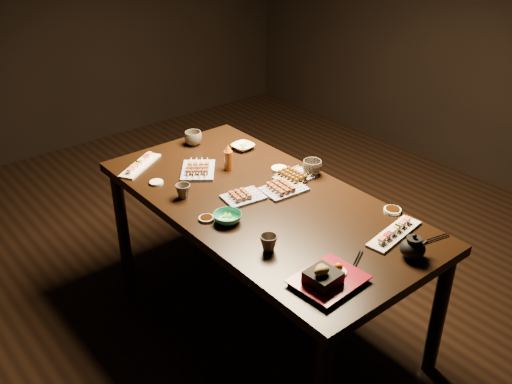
% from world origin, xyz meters
% --- Properties ---
extents(ground, '(5.00, 5.00, 0.00)m').
position_xyz_m(ground, '(0.00, 0.00, 0.00)').
color(ground, black).
rests_on(ground, ground).
extents(dining_table, '(0.96, 1.83, 0.75)m').
position_xyz_m(dining_table, '(-0.44, -0.36, 0.38)').
color(dining_table, black).
rests_on(dining_table, ground).
extents(sushi_platter_near, '(0.35, 0.14, 0.04)m').
position_xyz_m(sushi_platter_near, '(-0.19, -0.99, 0.77)').
color(sushi_platter_near, white).
rests_on(sushi_platter_near, dining_table).
extents(sushi_platter_far, '(0.32, 0.24, 0.04)m').
position_xyz_m(sushi_platter_far, '(-0.73, 0.36, 0.77)').
color(sushi_platter_far, white).
rests_on(sushi_platter_far, dining_table).
extents(yakitori_plate_center, '(0.22, 0.17, 0.05)m').
position_xyz_m(yakitori_plate_center, '(-0.51, -0.29, 0.78)').
color(yakitori_plate_center, '#828EB6').
rests_on(yakitori_plate_center, dining_table).
extents(yakitori_plate_right, '(0.23, 0.18, 0.06)m').
position_xyz_m(yakitori_plate_right, '(-0.30, -0.36, 0.78)').
color(yakitori_plate_right, '#828EB6').
rests_on(yakitori_plate_right, dining_table).
extents(yakitori_plate_left, '(0.29, 0.30, 0.06)m').
position_xyz_m(yakitori_plate_left, '(-0.52, 0.10, 0.78)').
color(yakitori_plate_left, '#828EB6').
rests_on(yakitori_plate_left, dining_table).
extents(tsukune_plate, '(0.20, 0.15, 0.05)m').
position_xyz_m(tsukune_plate, '(-0.16, -0.30, 0.78)').
color(tsukune_plate, '#828EB6').
rests_on(tsukune_plate, dining_table).
extents(edamame_bowl_green, '(0.15, 0.15, 0.04)m').
position_xyz_m(edamame_bowl_green, '(-0.70, -0.42, 0.77)').
color(edamame_bowl_green, teal).
rests_on(edamame_bowl_green, dining_table).
extents(edamame_bowl_cream, '(0.14, 0.14, 0.03)m').
position_xyz_m(edamame_bowl_cream, '(-0.15, 0.17, 0.77)').
color(edamame_bowl_cream, beige).
rests_on(edamame_bowl_cream, dining_table).
extents(tempura_tray, '(0.29, 0.24, 0.10)m').
position_xyz_m(tempura_tray, '(-0.67, -1.04, 0.80)').
color(tempura_tray, black).
rests_on(tempura_tray, dining_table).
extents(teacup_near_left, '(0.10, 0.10, 0.07)m').
position_xyz_m(teacup_near_left, '(-0.70, -0.71, 0.79)').
color(teacup_near_left, '#4A4139').
rests_on(teacup_near_left, dining_table).
extents(teacup_mid_right, '(0.14, 0.14, 0.08)m').
position_xyz_m(teacup_mid_right, '(-0.06, -0.32, 0.79)').
color(teacup_mid_right, '#4A4139').
rests_on(teacup_mid_right, dining_table).
extents(teacup_far_left, '(0.09, 0.09, 0.07)m').
position_xyz_m(teacup_far_left, '(-0.74, -0.09, 0.79)').
color(teacup_far_left, '#4A4139').
rests_on(teacup_far_left, dining_table).
extents(teacup_far_right, '(0.14, 0.14, 0.08)m').
position_xyz_m(teacup_far_right, '(-0.34, 0.41, 0.79)').
color(teacup_far_right, '#4A4139').
rests_on(teacup_far_right, dining_table).
extents(teapot, '(0.16, 0.16, 0.11)m').
position_xyz_m(teapot, '(-0.26, -1.14, 0.80)').
color(teapot, black).
rests_on(teapot, dining_table).
extents(condiment_bottle, '(0.05, 0.05, 0.15)m').
position_xyz_m(condiment_bottle, '(-0.37, 0.01, 0.82)').
color(condiment_bottle, brown).
rests_on(condiment_bottle, dining_table).
extents(sauce_dish_west, '(0.08, 0.08, 0.01)m').
position_xyz_m(sauce_dish_west, '(-0.77, -0.34, 0.76)').
color(sauce_dish_west, white).
rests_on(sauce_dish_west, dining_table).
extents(sauce_dish_east, '(0.12, 0.12, 0.02)m').
position_xyz_m(sauce_dish_east, '(-0.16, -0.17, 0.76)').
color(sauce_dish_east, white).
rests_on(sauce_dish_east, dining_table).
extents(sauce_dish_se, '(0.09, 0.09, 0.01)m').
position_xyz_m(sauce_dish_se, '(-0.03, -0.85, 0.76)').
color(sauce_dish_se, white).
rests_on(sauce_dish_se, dining_table).
extents(sauce_dish_nw, '(0.08, 0.08, 0.01)m').
position_xyz_m(sauce_dish_nw, '(-0.77, 0.12, 0.76)').
color(sauce_dish_nw, white).
rests_on(sauce_dish_nw, dining_table).
extents(chopsticks_near, '(0.19, 0.11, 0.01)m').
position_xyz_m(chopsticks_near, '(-0.49, -1.03, 0.75)').
color(chopsticks_near, black).
rests_on(chopsticks_near, dining_table).
extents(chopsticks_se, '(0.23, 0.07, 0.01)m').
position_xyz_m(chopsticks_se, '(-0.12, -1.12, 0.75)').
color(chopsticks_se, black).
rests_on(chopsticks_se, dining_table).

